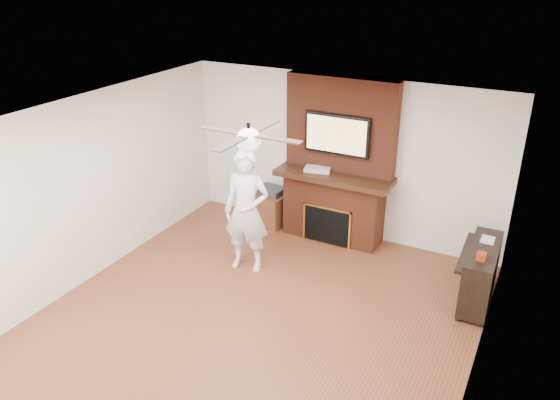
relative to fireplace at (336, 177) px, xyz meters
The scene contains 11 objects.
room_shell 2.56m from the fireplace, 90.00° to the right, with size 5.36×5.86×2.86m.
fireplace is the anchor object (origin of this frame).
tv 0.69m from the fireplace, 90.00° to the right, with size 1.00×0.08×0.60m.
ceiling_fan 2.88m from the fireplace, 90.00° to the right, with size 1.21×1.21×0.31m.
person 1.62m from the fireplace, 116.36° to the right, with size 0.64×0.43×1.75m, color white.
side_table 1.31m from the fireplace, behind, with size 0.59×0.59×0.63m.
piano 2.52m from the fireplace, 19.24° to the right, with size 0.46×1.18×0.86m.
cable_box 0.31m from the fireplace, 160.04° to the right, with size 0.39×0.22×0.06m, color silver.
candle_orange 0.98m from the fireplace, 143.26° to the right, with size 0.07×0.07×0.12m, color red.
candle_green 0.97m from the fireplace, 109.61° to the right, with size 0.07×0.07×0.09m, color #4B9039.
candle_blue 0.99m from the fireplace, 41.83° to the right, with size 0.06×0.06×0.07m, color #2C6286.
Camera 1 is at (2.80, -4.66, 4.09)m, focal length 35.00 mm.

